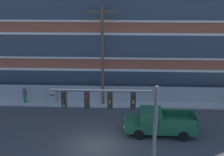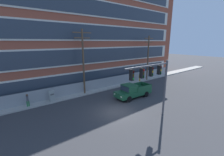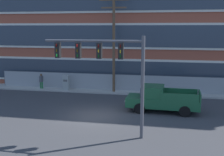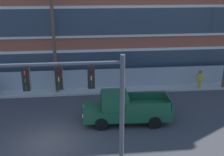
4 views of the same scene
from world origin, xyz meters
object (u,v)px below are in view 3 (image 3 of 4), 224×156
object	(u,v)px
pedestrian_by_fence	(41,81)
electrical_cabinet	(66,83)
pickup_truck_dark_green	(161,99)
traffic_signal_mast	(108,62)
utility_pole_near_corner	(114,39)

from	to	relation	value
pedestrian_by_fence	electrical_cabinet	bearing A→B (deg)	-3.07
pickup_truck_dark_green	pedestrian_by_fence	xyz separation A→B (m)	(-12.14, 5.25, 0.03)
traffic_signal_mast	utility_pole_near_corner	world-z (taller)	utility_pole_near_corner
traffic_signal_mast	pedestrian_by_fence	distance (m)	14.55
pickup_truck_dark_green	pedestrian_by_fence	size ratio (longest dim) A/B	3.28
utility_pole_near_corner	pedestrian_by_fence	world-z (taller)	utility_pole_near_corner
pedestrian_by_fence	pickup_truck_dark_green	bearing A→B (deg)	-23.39
electrical_cabinet	utility_pole_near_corner	bearing A→B (deg)	2.64
utility_pole_near_corner	electrical_cabinet	xyz separation A→B (m)	(-4.78, -0.22, -4.37)
pickup_truck_dark_green	electrical_cabinet	size ratio (longest dim) A/B	3.39
traffic_signal_mast	pickup_truck_dark_green	xyz separation A→B (m)	(2.97, 5.51, -3.44)
pedestrian_by_fence	traffic_signal_mast	bearing A→B (deg)	-49.56
traffic_signal_mast	utility_pole_near_corner	bearing A→B (deg)	98.79
pickup_truck_dark_green	electrical_cabinet	world-z (taller)	pickup_truck_dark_green
pickup_truck_dark_green	pedestrian_by_fence	world-z (taller)	pickup_truck_dark_green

